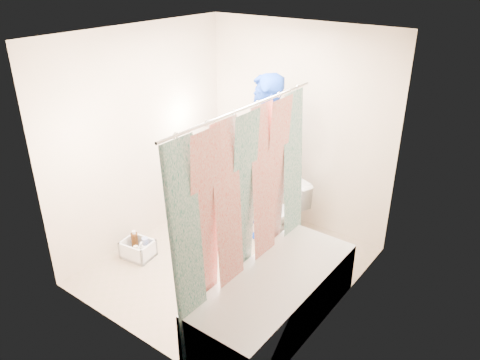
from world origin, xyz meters
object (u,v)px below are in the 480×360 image
Objects in this scene: toilet at (279,212)px; cleaning_caddy at (139,250)px; bathtub at (275,298)px; plumber at (263,158)px.

cleaning_caddy is (-1.01, -1.25, -0.25)m from toilet.
toilet is (-0.74, 1.21, 0.07)m from bathtub.
plumber reaches higher than bathtub.
cleaning_caddy is (-1.75, -0.04, -0.18)m from bathtub.
plumber is 5.28× the size of cleaning_caddy.
toilet is 0.66m from plumber.
toilet is 1.63m from cleaning_caddy.
bathtub is 1.76m from cleaning_caddy.
plumber is at bearing 128.76° from bathtub.
plumber is at bearing -163.29° from toilet.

